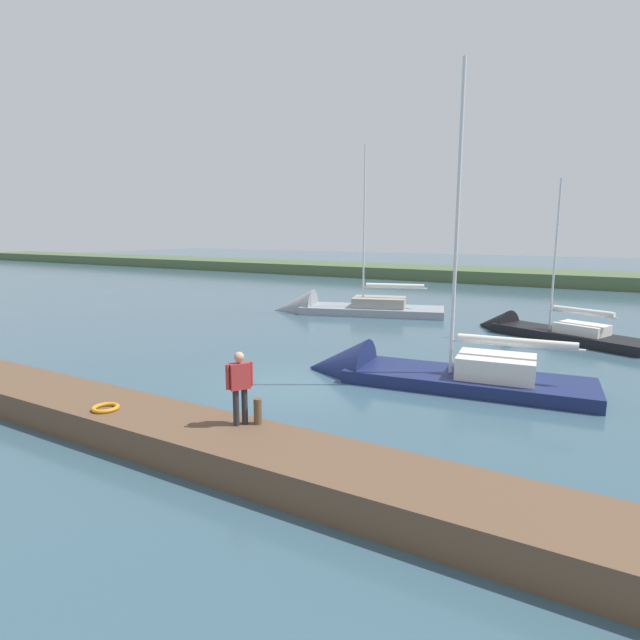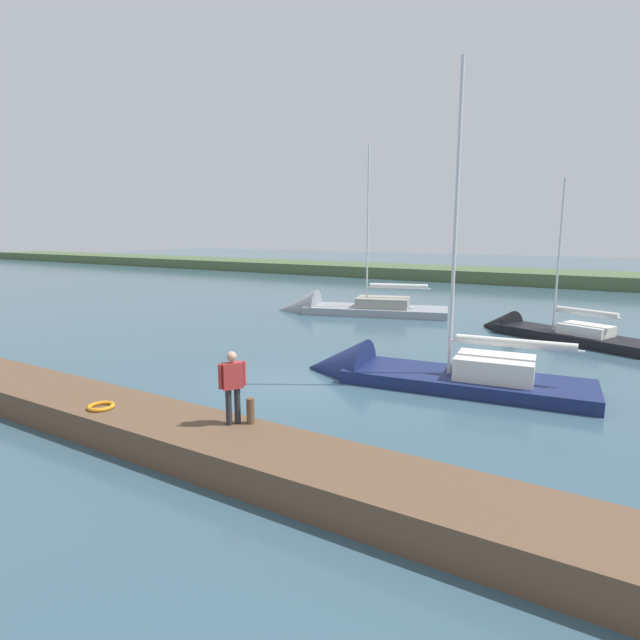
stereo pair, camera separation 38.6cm
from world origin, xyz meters
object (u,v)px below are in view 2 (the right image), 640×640
Objects in this scene: sailboat_outer_mooring at (542,334)px; sailboat_near_dock at (341,311)px; life_ring_buoy at (101,406)px; mooring_post_near at (251,411)px; sailboat_mid_channel at (408,376)px; person_on_dock at (232,382)px.

sailboat_near_dock is at bearing 16.01° from sailboat_outer_mooring.
sailboat_outer_mooring reaches higher than life_ring_buoy.
life_ring_buoy is at bearing 85.19° from sailboat_near_dock.
sailboat_mid_channel reaches higher than mooring_post_near.
person_on_dock is at bearing 95.23° from sailboat_near_dock.
sailboat_mid_channel is 14.92m from sailboat_near_dock.
mooring_post_near is at bearing 75.71° from sailboat_mid_channel.
sailboat_near_dock is at bearing -66.90° from mooring_post_near.
life_ring_buoy is at bearing 16.67° from mooring_post_near.
person_on_dock is (0.31, 0.24, 0.69)m from mooring_post_near.
sailboat_near_dock reaches higher than sailboat_outer_mooring.
sailboat_outer_mooring is (-7.72, -18.93, -0.64)m from life_ring_buoy.
sailboat_near_dock is at bearing -77.99° from life_ring_buoy.
sailboat_mid_channel is (2.88, 10.40, 0.01)m from sailboat_outer_mooring.
sailboat_mid_channel is 0.99× the size of sailboat_near_dock.
sailboat_mid_channel reaches higher than life_ring_buoy.
sailboat_mid_channel is (-0.98, -7.37, -0.88)m from mooring_post_near.
mooring_post_near is 4.02m from life_ring_buoy.
mooring_post_near is at bearing -163.33° from life_ring_buoy.
sailboat_near_dock reaches higher than person_on_dock.
life_ring_buoy is 0.06× the size of sailboat_near_dock.
life_ring_buoy is 20.45m from sailboat_outer_mooring.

